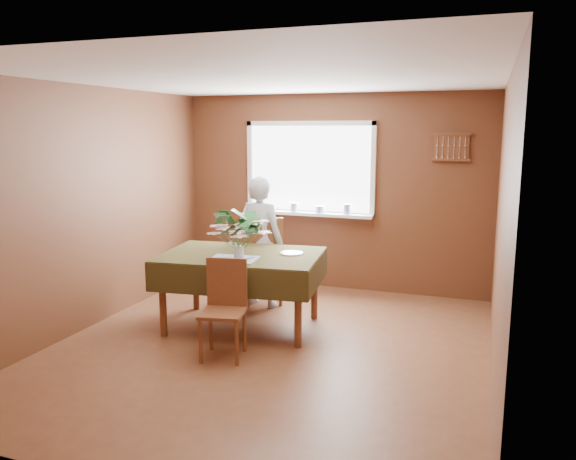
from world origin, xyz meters
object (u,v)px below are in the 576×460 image
(chair_near, at_px, (225,303))
(seated_woman, at_px, (261,242))
(dining_table, at_px, (241,263))
(flower_bouquet, at_px, (238,230))
(chair_far, at_px, (263,257))

(chair_near, xyz_separation_m, seated_woman, (-0.24, 1.47, 0.28))
(dining_table, height_order, flower_bouquet, flower_bouquet)
(dining_table, distance_m, chair_far, 0.81)
(dining_table, bearing_deg, flower_bouquet, -78.87)
(chair_far, relative_size, seated_woman, 0.69)
(dining_table, relative_size, chair_near, 1.96)
(dining_table, distance_m, seated_woman, 0.75)
(chair_far, bearing_deg, flower_bouquet, 72.14)
(chair_far, relative_size, chair_near, 1.19)
(flower_bouquet, bearing_deg, seated_woman, 99.21)
(dining_table, xyz_separation_m, flower_bouquet, (0.07, -0.21, 0.38))
(dining_table, distance_m, chair_near, 0.77)
(chair_far, xyz_separation_m, seated_woman, (-0.01, -0.05, 0.20))
(flower_bouquet, bearing_deg, chair_near, -80.12)
(seated_woman, distance_m, flower_bouquet, 1.01)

